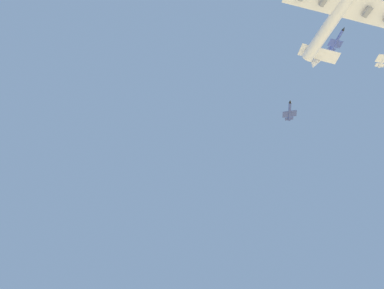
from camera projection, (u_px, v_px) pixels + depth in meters
carrier_jet at (345, 3)px, 159.28m from camera, size 69.94×56.99×21.67m
chase_jet_lead at (337, 41)px, 184.35m from camera, size 14.17×11.05×4.00m
chase_jet_trailing at (290, 112)px, 185.84m from camera, size 15.33×8.70×4.00m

